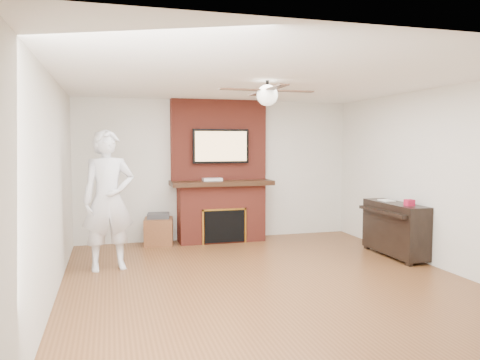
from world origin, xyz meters
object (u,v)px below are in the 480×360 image
object	(u,v)px
fireplace	(220,185)
piano	(394,228)
person	(108,200)
side_table	(159,230)

from	to	relation	value
fireplace	piano	bearing A→B (deg)	-39.15
fireplace	piano	xyz separation A→B (m)	(2.30, -1.87, -0.55)
person	side_table	xyz separation A→B (m)	(0.81, 1.40, -0.71)
fireplace	side_table	size ratio (longest dim) A/B	4.58
fireplace	side_table	xyz separation A→B (m)	(-1.10, -0.07, -0.74)
person	side_table	bearing A→B (deg)	51.31
fireplace	piano	world-z (taller)	fireplace
fireplace	side_table	world-z (taller)	fireplace
person	side_table	size ratio (longest dim) A/B	3.51
fireplace	side_table	bearing A→B (deg)	-176.51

